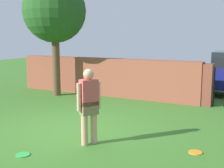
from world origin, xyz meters
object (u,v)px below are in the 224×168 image
Objects in this scene: person at (89,103)px; frisbee_orange at (195,152)px; frisbee_green at (23,155)px; tree at (55,12)px.

frisbee_orange is (2.11, 0.58, -0.89)m from person.
frisbee_orange is (2.93, 1.69, 0.00)m from frisbee_green.
tree is 6.08m from person.
person is 2.36m from frisbee_orange.
tree is 7.69m from frisbee_orange.
frisbee_green is 1.00× the size of frisbee_orange.
tree is 2.74× the size of person.
person is at bearing -164.70° from frisbee_orange.
frisbee_orange is at bearing -28.81° from tree.
frisbee_orange is at bearing 29.99° from frisbee_green.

